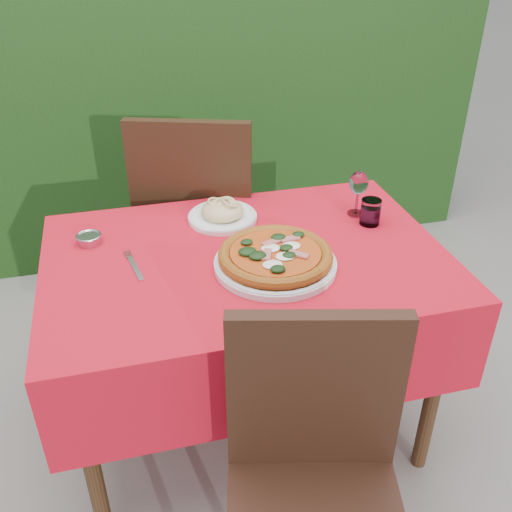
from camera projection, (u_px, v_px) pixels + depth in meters
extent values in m
plane|color=slate|center=(248.00, 420.00, 2.19)|extent=(60.00, 60.00, 0.00)
cube|color=black|center=(178.00, 100.00, 3.05)|extent=(3.20, 0.55, 1.60)
cube|color=#412815|center=(246.00, 262.00, 1.81)|extent=(1.20, 0.80, 0.04)
cylinder|color=#412815|center=(90.00, 459.00, 1.61)|extent=(0.05, 0.05, 0.70)
cylinder|color=#412815|center=(434.00, 390.00, 1.84)|extent=(0.05, 0.05, 0.70)
cylinder|color=#412815|center=(89.00, 317.00, 2.17)|extent=(0.05, 0.05, 0.70)
cylinder|color=#412815|center=(352.00, 278.00, 2.40)|extent=(0.05, 0.05, 0.70)
cube|color=red|center=(246.00, 295.00, 1.88)|extent=(1.26, 0.86, 0.32)
cube|color=black|center=(315.00, 392.00, 1.35)|extent=(0.42, 0.14, 0.46)
cube|color=black|center=(203.00, 224.00, 2.49)|extent=(0.59, 0.59, 0.04)
cube|color=black|center=(190.00, 186.00, 2.17)|extent=(0.46, 0.19, 0.51)
cylinder|color=black|center=(252.00, 253.00, 2.78)|extent=(0.04, 0.04, 0.48)
cylinder|color=black|center=(171.00, 250.00, 2.81)|extent=(0.04, 0.04, 0.48)
cylinder|color=black|center=(244.00, 302.00, 2.44)|extent=(0.04, 0.04, 0.48)
cylinder|color=black|center=(153.00, 297.00, 2.47)|extent=(0.04, 0.04, 0.48)
cylinder|color=silver|center=(275.00, 264.00, 1.73)|extent=(0.37, 0.37, 0.02)
cylinder|color=#BB601A|center=(275.00, 258.00, 1.72)|extent=(0.35, 0.35, 0.02)
cylinder|color=maroon|center=(275.00, 253.00, 1.71)|extent=(0.29, 0.29, 0.01)
cylinder|color=white|center=(222.00, 218.00, 1.99)|extent=(0.24, 0.24, 0.02)
ellipsoid|color=#D7BD86|center=(222.00, 211.00, 1.98)|extent=(0.18, 0.18, 0.07)
cylinder|color=silver|center=(370.00, 212.00, 1.95)|extent=(0.07, 0.07, 0.09)
cylinder|color=#8FB3C2|center=(370.00, 215.00, 1.96)|extent=(0.06, 0.06, 0.06)
cylinder|color=silver|center=(356.00, 213.00, 2.03)|extent=(0.06, 0.06, 0.01)
cylinder|color=silver|center=(357.00, 202.00, 2.01)|extent=(0.01, 0.01, 0.08)
ellipsoid|color=silver|center=(359.00, 183.00, 1.97)|extent=(0.07, 0.07, 0.08)
cube|color=silver|center=(135.00, 268.00, 1.72)|extent=(0.06, 0.20, 0.01)
cylinder|color=#B1B1B8|center=(89.00, 239.00, 1.85)|extent=(0.08, 0.08, 0.03)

